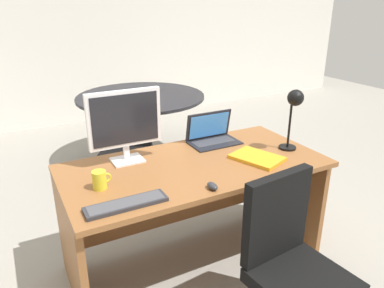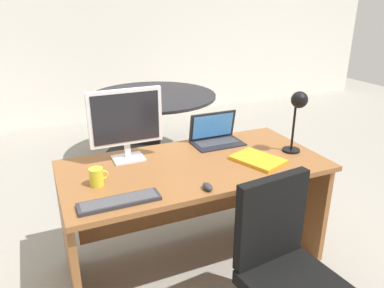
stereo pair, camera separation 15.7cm
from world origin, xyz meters
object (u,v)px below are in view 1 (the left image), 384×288
(desk_lamp, at_px, (294,106))
(office_chair, at_px, (293,277))
(desk, at_px, (191,191))
(laptop, at_px, (211,133))
(meeting_table, at_px, (141,111))
(book, at_px, (257,158))
(coffee_mug, at_px, (100,180))
(meeting_chair_near, at_px, (126,163))
(mouse, at_px, (212,186))
(keyboard, at_px, (126,204))
(monitor, at_px, (125,121))

(desk_lamp, bearing_deg, office_chair, -127.83)
(desk, distance_m, laptop, 0.48)
(meeting_table, bearing_deg, office_chair, -92.87)
(book, bearing_deg, coffee_mug, 175.24)
(coffee_mug, relative_size, meeting_chair_near, 0.12)
(mouse, bearing_deg, desk_lamp, 17.38)
(laptop, distance_m, meeting_chair_near, 1.01)
(book, xyz_separation_m, meeting_table, (-0.06, 1.99, -0.19))
(desk_lamp, height_order, meeting_table, desk_lamp)
(laptop, xyz_separation_m, meeting_table, (0.03, 1.57, -0.25))
(keyboard, distance_m, book, 0.96)
(desk, bearing_deg, mouse, -100.85)
(laptop, bearing_deg, book, -77.09)
(office_chair, bearing_deg, monitor, 119.77)
(desk, relative_size, monitor, 3.56)
(desk, height_order, coffee_mug, coffee_mug)
(office_chair, xyz_separation_m, meeting_table, (0.13, 2.61, 0.23))
(laptop, height_order, meeting_table, laptop)
(desk_lamp, relative_size, book, 1.13)
(desk, relative_size, meeting_table, 1.20)
(meeting_chair_near, bearing_deg, mouse, -88.05)
(keyboard, height_order, mouse, mouse)
(coffee_mug, height_order, meeting_chair_near, coffee_mug)
(monitor, xyz_separation_m, coffee_mug, (-0.25, -0.29, -0.22))
(book, bearing_deg, office_chair, -107.61)
(desk_lamp, xyz_separation_m, coffee_mug, (-1.32, 0.06, -0.26))
(desk_lamp, bearing_deg, meeting_table, 100.68)
(keyboard, height_order, office_chair, office_chair)
(book, height_order, meeting_table, book)
(monitor, relative_size, mouse, 5.63)
(mouse, distance_m, desk_lamp, 0.86)
(book, distance_m, meeting_chair_near, 1.39)
(book, height_order, office_chair, office_chair)
(keyboard, xyz_separation_m, mouse, (0.48, -0.05, 0.01))
(monitor, distance_m, laptop, 0.70)
(keyboard, relative_size, coffee_mug, 3.97)
(desk, height_order, keyboard, keyboard)
(keyboard, bearing_deg, office_chair, -31.09)
(monitor, bearing_deg, mouse, -63.34)
(monitor, bearing_deg, meeting_table, 66.79)
(laptop, relative_size, mouse, 4.31)
(keyboard, height_order, meeting_chair_near, meeting_chair_near)
(desk, bearing_deg, office_chair, -76.27)
(office_chair, bearing_deg, coffee_mug, 139.40)
(monitor, relative_size, office_chair, 0.52)
(book, xyz_separation_m, meeting_chair_near, (-0.52, 1.22, -0.42))
(book, xyz_separation_m, office_chair, (-0.20, -0.62, -0.42))
(mouse, bearing_deg, coffee_mug, 151.45)
(book, height_order, meeting_chair_near, meeting_chair_near)
(coffee_mug, xyz_separation_m, meeting_chair_near, (0.50, 1.14, -0.46))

